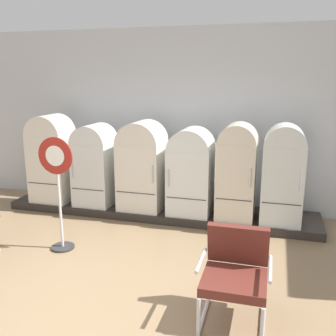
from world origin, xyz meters
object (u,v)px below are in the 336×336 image
at_px(refrigerator_1, 95,163).
at_px(sign_stand, 58,193).
at_px(refrigerator_0, 52,156).
at_px(refrigerator_4, 237,168).
at_px(armchair_right, 235,270).
at_px(refrigerator_5, 283,171).
at_px(refrigerator_3, 191,169).
at_px(refrigerator_2, 142,163).

xyz_separation_m(refrigerator_1, sign_stand, (0.23, -1.56, -0.06)).
relative_size(refrigerator_0, sign_stand, 0.99).
distance_m(refrigerator_4, sign_stand, 2.70).
bearing_deg(refrigerator_0, armchair_right, -34.66).
relative_size(refrigerator_0, armchair_right, 1.70).
bearing_deg(armchair_right, refrigerator_5, 79.80).
height_order(refrigerator_3, armchair_right, refrigerator_3).
height_order(refrigerator_2, armchair_right, refrigerator_2).
distance_m(refrigerator_3, refrigerator_5, 1.43).
bearing_deg(refrigerator_5, refrigerator_1, 179.78).
xyz_separation_m(refrigerator_0, refrigerator_1, (0.83, 0.02, -0.08)).
bearing_deg(refrigerator_4, refrigerator_5, -0.97).
bearing_deg(armchair_right, refrigerator_1, 137.61).
height_order(refrigerator_4, armchair_right, refrigerator_4).
height_order(refrigerator_4, refrigerator_5, refrigerator_5).
height_order(refrigerator_2, refrigerator_3, refrigerator_2).
bearing_deg(armchair_right, refrigerator_3, 111.84).
bearing_deg(refrigerator_2, refrigerator_5, -0.94).
bearing_deg(refrigerator_0, refrigerator_4, 0.33).
distance_m(refrigerator_0, refrigerator_2, 1.69).
distance_m(refrigerator_0, refrigerator_1, 0.84).
distance_m(refrigerator_1, refrigerator_4, 2.44).
bearing_deg(sign_stand, armchair_right, -20.07).
relative_size(refrigerator_3, refrigerator_5, 0.93).
bearing_deg(refrigerator_1, refrigerator_4, -0.01).
bearing_deg(refrigerator_3, refrigerator_2, 179.02).
xyz_separation_m(refrigerator_2, armchair_right, (1.83, -2.48, -0.40)).
xyz_separation_m(refrigerator_2, refrigerator_5, (2.27, -0.04, 0.02)).
bearing_deg(sign_stand, refrigerator_2, 68.27).
bearing_deg(refrigerator_2, sign_stand, -111.73).
distance_m(refrigerator_0, armchair_right, 4.30).
height_order(refrigerator_2, refrigerator_4, refrigerator_4).
bearing_deg(refrigerator_4, refrigerator_2, 179.07).
relative_size(refrigerator_1, refrigerator_3, 1.00).
relative_size(refrigerator_1, refrigerator_4, 0.94).
bearing_deg(refrigerator_2, refrigerator_1, -178.33).
xyz_separation_m(refrigerator_0, refrigerator_2, (1.69, 0.04, -0.04)).
height_order(refrigerator_3, refrigerator_5, refrigerator_5).
bearing_deg(refrigerator_5, sign_stand, -151.95).
distance_m(refrigerator_0, sign_stand, 1.87).
relative_size(refrigerator_3, sign_stand, 0.89).
relative_size(refrigerator_2, refrigerator_3, 1.06).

